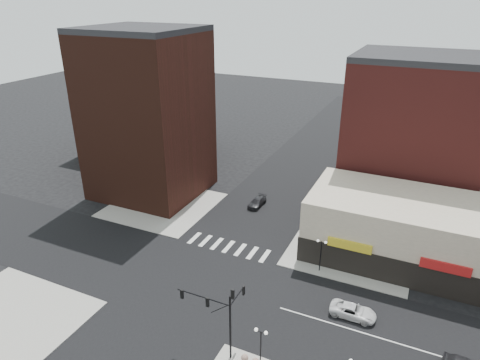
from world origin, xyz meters
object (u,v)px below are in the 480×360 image
at_px(traffic_signal, 222,309).
at_px(street_lamp_ne, 321,248).
at_px(white_suv, 353,311).
at_px(street_lamp_se_a, 261,339).
at_px(dark_sedan_north, 257,202).

xyz_separation_m(traffic_signal, street_lamp_ne, (4.76, 15.83, -1.67)).
bearing_deg(white_suv, traffic_signal, 134.43).
xyz_separation_m(street_lamp_se_a, white_suv, (6.12, 9.94, -2.65)).
height_order(street_lamp_se_a, dark_sedan_north, street_lamp_se_a).
bearing_deg(white_suv, dark_sedan_north, 44.47).
bearing_deg(dark_sedan_north, street_lamp_se_a, -64.05).
bearing_deg(street_lamp_ne, traffic_signal, -106.75).
bearing_deg(street_lamp_se_a, dark_sedan_north, 113.20).
xyz_separation_m(street_lamp_se_a, street_lamp_ne, (1.00, 16.00, 0.00)).
distance_m(street_lamp_se_a, dark_sedan_north, 31.04).
bearing_deg(dark_sedan_north, street_lamp_ne, -40.55).
bearing_deg(traffic_signal, street_lamp_ne, 73.25).
xyz_separation_m(street_lamp_ne, dark_sedan_north, (-13.18, 12.42, -2.68)).
height_order(traffic_signal, dark_sedan_north, traffic_signal).
bearing_deg(white_suv, street_lamp_se_a, 148.15).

